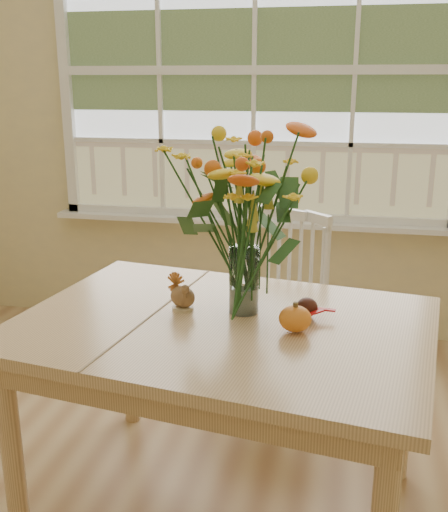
# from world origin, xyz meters

# --- Properties ---
(wall_back) EXTENTS (4.00, 0.02, 2.70)m
(wall_back) POSITION_xyz_m (0.00, 2.25, 1.35)
(wall_back) COLOR beige
(wall_back) RESTS_ON floor
(window) EXTENTS (2.42, 0.12, 1.74)m
(window) POSITION_xyz_m (0.00, 2.21, 1.53)
(window) COLOR silver
(window) RESTS_ON wall_back
(dining_table) EXTENTS (1.49, 1.17, 0.73)m
(dining_table) POSITION_xyz_m (0.15, 0.58, 0.63)
(dining_table) COLOR tan
(dining_table) RESTS_ON floor
(windsor_chair) EXTENTS (0.56, 0.55, 0.92)m
(windsor_chair) POSITION_xyz_m (0.26, 1.33, 0.52)
(windsor_chair) COLOR white
(windsor_chair) RESTS_ON floor
(flower_vase) EXTENTS (0.48, 0.48, 0.58)m
(flower_vase) POSITION_xyz_m (0.21, 0.68, 1.07)
(flower_vase) COLOR white
(flower_vase) RESTS_ON dining_table
(pumpkin) EXTENTS (0.11, 0.11, 0.08)m
(pumpkin) POSITION_xyz_m (0.40, 0.54, 0.77)
(pumpkin) COLOR orange
(pumpkin) RESTS_ON dining_table
(turkey_figurine) EXTENTS (0.11, 0.10, 0.12)m
(turkey_figurine) POSITION_xyz_m (-0.00, 0.65, 0.77)
(turkey_figurine) COLOR #CCB78C
(turkey_figurine) RESTS_ON dining_table
(dark_gourd) EXTENTS (0.13, 0.09, 0.07)m
(dark_gourd) POSITION_xyz_m (0.42, 0.67, 0.76)
(dark_gourd) COLOR #38160F
(dark_gourd) RESTS_ON dining_table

